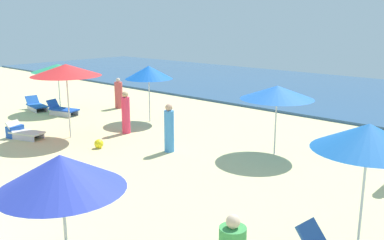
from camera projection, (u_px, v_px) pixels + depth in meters
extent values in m
cube|color=#2E537E|center=(355.00, 94.00, 24.28)|extent=(60.00, 14.27, 0.12)
cylinder|color=silver|center=(59.00, 92.00, 19.82)|extent=(0.05, 0.05, 1.88)
cone|color=#278F61|center=(58.00, 68.00, 19.56)|extent=(2.39, 2.39, 0.36)
cube|color=silver|center=(32.00, 109.00, 20.00)|extent=(1.19, 0.21, 0.21)
cube|color=silver|center=(43.00, 108.00, 20.32)|extent=(1.19, 0.21, 0.21)
cube|color=blue|center=(37.00, 106.00, 20.13)|extent=(1.41, 0.80, 0.06)
cube|color=blue|center=(32.00, 100.00, 20.54)|extent=(0.42, 0.63, 0.40)
cube|color=silver|center=(60.00, 114.00, 18.92)|extent=(1.23, 0.36, 0.24)
cube|color=silver|center=(68.00, 112.00, 19.36)|extent=(1.23, 0.36, 0.24)
cube|color=blue|center=(64.00, 109.00, 19.11)|extent=(1.51, 0.94, 0.06)
cube|color=blue|center=(53.00, 104.00, 19.36)|extent=(0.41, 0.62, 0.41)
cylinder|color=silver|center=(69.00, 107.00, 15.27)|extent=(0.05, 0.05, 2.29)
cone|color=red|center=(66.00, 70.00, 14.96)|extent=(2.50, 2.50, 0.42)
cube|color=silver|center=(22.00, 138.00, 15.12)|extent=(1.06, 0.41, 0.20)
cube|color=silver|center=(32.00, 134.00, 15.58)|extent=(1.06, 0.41, 0.20)
cube|color=silver|center=(27.00, 132.00, 15.32)|extent=(1.36, 0.98, 0.06)
cube|color=silver|center=(15.00, 126.00, 15.49)|extent=(0.51, 0.65, 0.39)
cylinder|color=silver|center=(149.00, 100.00, 17.80)|extent=(0.05, 0.05, 1.83)
cone|color=blue|center=(149.00, 72.00, 17.52)|extent=(2.00, 2.00, 0.54)
cone|color=#2C3CB2|center=(61.00, 172.00, 5.99)|extent=(1.86, 1.86, 0.52)
cylinder|color=silver|center=(275.00, 127.00, 13.41)|extent=(0.05, 0.05, 1.81)
cone|color=blue|center=(277.00, 92.00, 13.15)|extent=(2.32, 2.32, 0.42)
cylinder|color=silver|center=(362.00, 200.00, 7.80)|extent=(0.05, 0.05, 1.95)
cone|color=#195DAF|center=(369.00, 137.00, 7.52)|extent=(2.02, 2.02, 0.49)
cube|color=#3059A5|center=(312.00, 235.00, 7.59)|extent=(0.43, 0.59, 0.43)
cylinder|color=#438FDB|center=(169.00, 131.00, 13.72)|extent=(0.41, 0.41, 1.38)
sphere|color=tan|center=(169.00, 107.00, 13.54)|extent=(0.24, 0.24, 0.24)
cylinder|color=#F5385A|center=(126.00, 115.00, 15.98)|extent=(0.44, 0.44, 1.40)
sphere|color=tan|center=(125.00, 94.00, 15.79)|extent=(0.23, 0.23, 0.23)
sphere|color=beige|center=(233.00, 221.00, 5.74)|extent=(0.20, 0.20, 0.20)
cylinder|color=#D14B49|center=(119.00, 95.00, 20.58)|extent=(0.54, 0.54, 1.29)
sphere|color=beige|center=(118.00, 80.00, 20.41)|extent=(0.21, 0.21, 0.21)
cube|color=blue|center=(15.00, 131.00, 15.56)|extent=(0.45, 0.64, 0.43)
sphere|color=yellow|center=(99.00, 144.00, 14.21)|extent=(0.31, 0.31, 0.31)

